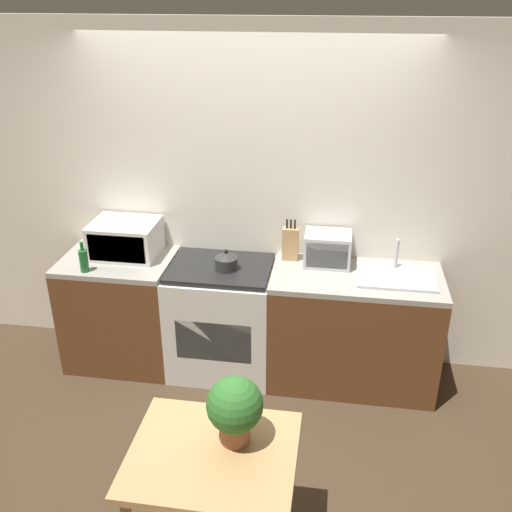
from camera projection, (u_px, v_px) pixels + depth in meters
ground_plane at (232, 422)px, 4.01m from camera, size 16.00×16.00×0.00m
wall_back at (253, 201)px, 4.32m from camera, size 10.00×0.06×2.60m
counter_left_run at (122, 310)px, 4.52m from camera, size 0.84×0.62×0.90m
counter_right_run at (353, 329)px, 4.27m from camera, size 1.23×0.62×0.90m
stove_range at (222, 318)px, 4.41m from camera, size 0.78×0.62×0.90m
kettle at (226, 261)px, 4.15m from camera, size 0.17×0.17×0.16m
microwave at (125, 239)px, 4.34m from camera, size 0.49×0.40×0.27m
bottle at (84, 260)px, 4.10m from camera, size 0.06×0.06×0.23m
knife_block at (290, 244)px, 4.27m from camera, size 0.12×0.07×0.32m
toaster_oven at (328, 249)px, 4.20m from camera, size 0.34×0.26×0.24m
sink_basin at (396, 276)px, 4.04m from camera, size 0.55×0.39×0.24m
dining_table at (213, 469)px, 2.79m from camera, size 0.81×0.69×0.75m
potted_plant at (235, 407)px, 2.72m from camera, size 0.28×0.28×0.36m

